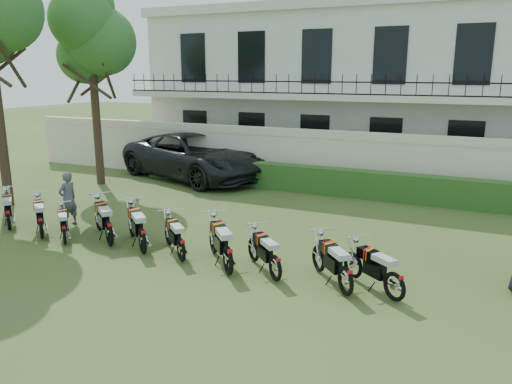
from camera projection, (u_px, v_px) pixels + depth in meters
ground at (243, 256)px, 12.45m from camera, size 100.00×100.00×0.00m
perimeter_wall at (335, 160)px, 19.23m from camera, size 30.00×0.35×2.30m
hedge at (354, 183)px, 18.27m from camera, size 18.00×0.60×1.00m
building at (372, 88)px, 23.88m from camera, size 20.40×9.60×7.40m
tree_west_near at (91, 34)px, 19.13m from camera, size 3.40×3.20×7.90m
motorcycle_0 at (8, 215)px, 14.33m from camera, size 1.56×1.30×1.06m
motorcycle_1 at (41, 222)px, 13.60m from camera, size 1.55×1.34×1.07m
motorcycle_2 at (64, 230)px, 13.16m from camera, size 1.30×1.22×0.93m
motorcycle_3 at (109, 227)px, 13.00m from camera, size 1.75×1.39×1.16m
motorcycle_4 at (142, 234)px, 12.45m from camera, size 1.65×1.47×1.15m
motorcycle_5 at (181, 244)px, 11.94m from camera, size 1.45×1.31×1.02m
motorcycle_6 at (228, 253)px, 11.14m from camera, size 1.51×1.64×1.16m
motorcycle_7 at (275, 262)px, 10.83m from camera, size 1.42×1.33×1.01m
motorcycle_8 at (346, 274)px, 10.12m from camera, size 1.37×1.51×1.06m
motorcycle_9 at (395, 280)px, 9.88m from camera, size 1.57×1.21×1.03m
suv at (195, 156)px, 21.32m from camera, size 7.62×5.25×1.94m
inspector at (68, 199)px, 14.76m from camera, size 0.46×0.64×1.64m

